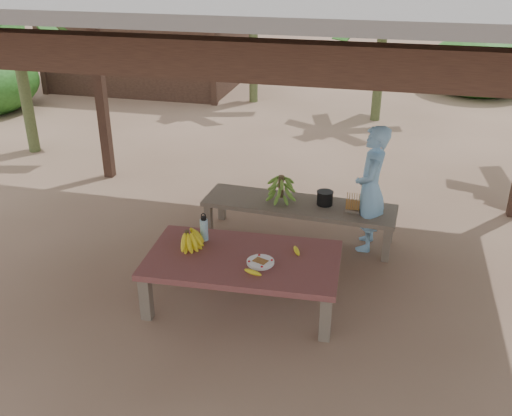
% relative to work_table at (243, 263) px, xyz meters
% --- Properties ---
extents(ground, '(80.00, 80.00, 0.00)m').
position_rel_work_table_xyz_m(ground, '(0.04, 0.37, -0.43)').
color(ground, brown).
rests_on(ground, ground).
extents(work_table, '(1.85, 1.09, 0.50)m').
position_rel_work_table_xyz_m(work_table, '(0.00, 0.00, 0.00)').
color(work_table, brown).
rests_on(work_table, ground).
extents(bench, '(2.23, 0.72, 0.45)m').
position_rel_work_table_xyz_m(bench, '(0.29, 1.41, -0.04)').
color(bench, brown).
rests_on(bench, ground).
extents(ripe_banana_bunch, '(0.33, 0.29, 0.19)m').
position_rel_work_table_xyz_m(ripe_banana_bunch, '(-0.57, 0.07, 0.16)').
color(ripe_banana_bunch, yellow).
rests_on(ripe_banana_bunch, work_table).
extents(plate, '(0.26, 0.26, 0.04)m').
position_rel_work_table_xyz_m(plate, '(0.19, -0.08, 0.08)').
color(plate, white).
rests_on(plate, work_table).
extents(loose_banana_front, '(0.17, 0.06, 0.04)m').
position_rel_work_table_xyz_m(loose_banana_front, '(0.17, -0.27, 0.09)').
color(loose_banana_front, yellow).
rests_on(loose_banana_front, work_table).
extents(loose_banana_side, '(0.11, 0.15, 0.04)m').
position_rel_work_table_xyz_m(loose_banana_side, '(0.47, 0.20, 0.09)').
color(loose_banana_side, yellow).
rests_on(loose_banana_side, work_table).
extents(water_flask, '(0.08, 0.08, 0.29)m').
position_rel_work_table_xyz_m(water_flask, '(-0.46, 0.24, 0.19)').
color(water_flask, '#3E95C2').
rests_on(water_flask, work_table).
extents(green_banana_stalk, '(0.31, 0.31, 0.33)m').
position_rel_work_table_xyz_m(green_banana_stalk, '(0.07, 1.42, 0.18)').
color(green_banana_stalk, '#598C2D').
rests_on(green_banana_stalk, bench).
extents(cooking_pot, '(0.18, 0.18, 0.15)m').
position_rel_work_table_xyz_m(cooking_pot, '(0.58, 1.46, 0.09)').
color(cooking_pot, black).
rests_on(cooking_pot, bench).
extents(skewer_rack, '(0.18, 0.09, 0.24)m').
position_rel_work_table_xyz_m(skewer_rack, '(0.90, 1.33, 0.14)').
color(skewer_rack, '#A57F47').
rests_on(skewer_rack, bench).
extents(woman, '(0.35, 0.53, 1.43)m').
position_rel_work_table_xyz_m(woman, '(1.08, 1.41, 0.28)').
color(woman, '#7BB5E9').
rests_on(woman, ground).
extents(hut, '(4.40, 3.43, 2.85)m').
position_rel_work_table_xyz_m(hut, '(-4.46, 8.37, 0.67)').
color(hut, black).
rests_on(hut, ground).
extents(banana_plant_n, '(1.80, 1.80, 2.59)m').
position_rel_work_table_xyz_m(banana_plant_n, '(0.90, 6.56, 1.68)').
color(banana_plant_n, '#596638').
rests_on(banana_plant_n, ground).
extents(banana_plant_w, '(1.80, 1.80, 2.73)m').
position_rel_work_table_xyz_m(banana_plant_w, '(-4.49, 3.38, 1.81)').
color(banana_plant_w, '#596638').
rests_on(banana_plant_w, ground).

